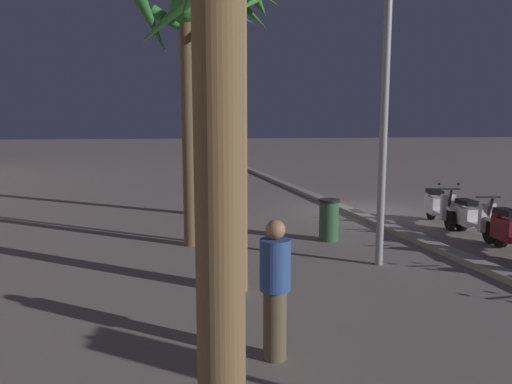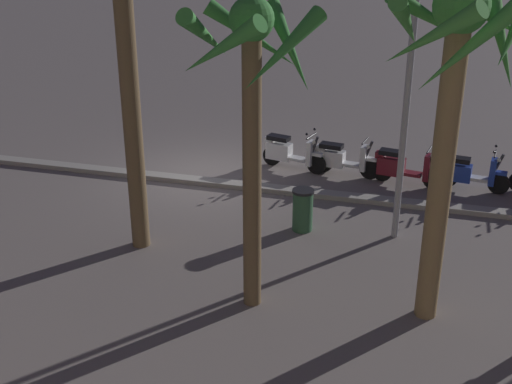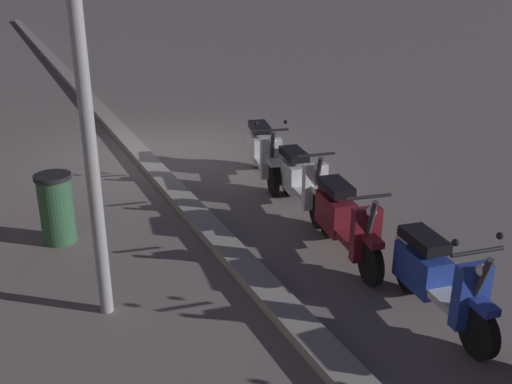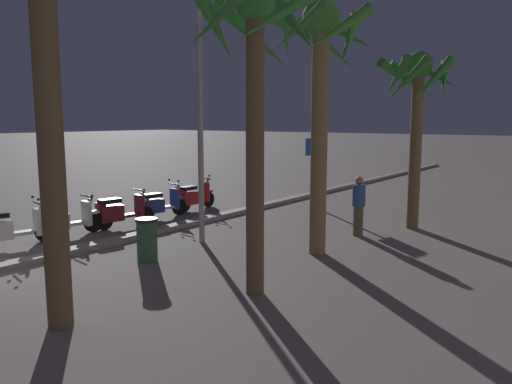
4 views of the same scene
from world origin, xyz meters
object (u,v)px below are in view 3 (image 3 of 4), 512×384
object	(u,v)px
scooter_maroon_tail_end	(344,220)
litter_bin	(56,208)
scooter_white_mid_centre	(300,179)
scooter_blue_lead_nearest	(436,277)
scooter_white_far_back	(263,151)

from	to	relation	value
scooter_maroon_tail_end	litter_bin	distance (m)	3.77
scooter_white_mid_centre	litter_bin	distance (m)	3.51
scooter_blue_lead_nearest	scooter_white_mid_centre	bearing A→B (deg)	-2.62
scooter_maroon_tail_end	scooter_white_mid_centre	bearing A→B (deg)	-8.54
scooter_blue_lead_nearest	scooter_maroon_tail_end	bearing A→B (deg)	3.23
scooter_white_mid_centre	litter_bin	size ratio (longest dim) A/B	1.88
scooter_maroon_tail_end	scooter_white_far_back	distance (m)	3.04
scooter_blue_lead_nearest	scooter_white_far_back	bearing A→B (deg)	-2.65
scooter_white_mid_centre	scooter_white_far_back	xyz separation A→B (m)	(1.45, -0.07, 0.02)
scooter_white_mid_centre	litter_bin	world-z (taller)	scooter_white_mid_centre
scooter_white_mid_centre	litter_bin	bearing A→B (deg)	84.86
scooter_maroon_tail_end	scooter_blue_lead_nearest	bearing A→B (deg)	-176.77
scooter_blue_lead_nearest	scooter_white_far_back	xyz separation A→B (m)	(4.64, -0.22, 0.02)
scooter_maroon_tail_end	scooter_white_mid_centre	world-z (taller)	same
scooter_white_far_back	litter_bin	world-z (taller)	scooter_white_far_back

